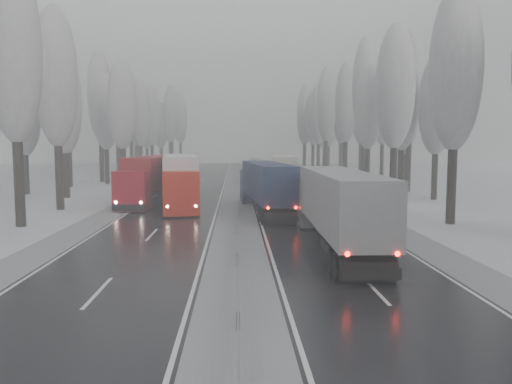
{
  "coord_description": "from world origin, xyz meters",
  "views": [
    {
      "loc": [
        -0.04,
        -18.52,
        5.57
      ],
      "look_at": [
        1.37,
        16.71,
        2.2
      ],
      "focal_mm": 35.0,
      "sensor_mm": 36.0,
      "label": 1
    }
  ],
  "objects": [
    {
      "name": "tree_71",
      "position": [
        -21.09,
        83.19,
        12.63
      ],
      "size": [
        3.6,
        3.6,
        19.61
      ],
      "color": "black",
      "rests_on": "ground"
    },
    {
      "name": "truck_blue_box",
      "position": [
        2.31,
        22.16,
        2.39
      ],
      "size": [
        3.97,
        16.08,
        4.09
      ],
      "rotation": [
        0.0,
        0.0,
        0.09
      ],
      "color": "#1E1F4B",
      "rests_on": "ground"
    },
    {
      "name": "tree_70",
      "position": [
        -16.33,
        79.19,
        11.03
      ],
      "size": [
        3.6,
        3.6,
        17.09
      ],
      "color": "black",
      "rests_on": "ground"
    },
    {
      "name": "shoulder_left",
      "position": [
        -10.2,
        30.0,
        0.02
      ],
      "size": [
        2.4,
        200.0,
        0.04
      ],
      "primitive_type": "cube",
      "color": "#919398",
      "rests_on": "ground"
    },
    {
      "name": "tree_19",
      "position": [
        20.02,
        31.03,
        9.42
      ],
      "size": [
        3.6,
        3.6,
        14.57
      ],
      "color": "black",
      "rests_on": "ground"
    },
    {
      "name": "tree_36",
      "position": [
        17.04,
        106.16,
        13.02
      ],
      "size": [
        3.6,
        3.6,
        20.23
      ],
      "color": "black",
      "rests_on": "ground"
    },
    {
      "name": "tree_39",
      "position": [
        21.55,
        120.73,
        10.45
      ],
      "size": [
        3.6,
        3.6,
        16.19
      ],
      "color": "black",
      "rests_on": "ground"
    },
    {
      "name": "tree_63",
      "position": [
        -21.85,
        47.73,
        10.89
      ],
      "size": [
        3.6,
        3.6,
        16.88
      ],
      "color": "black",
      "rests_on": "ground"
    },
    {
      "name": "tree_56",
      "position": [
        -14.71,
        15.7,
        11.68
      ],
      "size": [
        3.6,
        3.6,
        18.12
      ],
      "color": "black",
      "rests_on": "ground"
    },
    {
      "name": "tree_23",
      "position": [
        23.31,
        49.6,
        8.77
      ],
      "size": [
        3.6,
        3.6,
        13.55
      ],
      "color": "black",
      "rests_on": "ground"
    },
    {
      "name": "tree_78",
      "position": [
        -17.56,
        115.31,
        12.59
      ],
      "size": [
        3.6,
        3.6,
        19.55
      ],
      "color": "black",
      "rests_on": "ground"
    },
    {
      "name": "tree_60",
      "position": [
        -17.75,
        34.2,
        9.59
      ],
      "size": [
        3.6,
        3.6,
        14.84
      ],
      "color": "black",
      "rests_on": "ground"
    },
    {
      "name": "tree_72",
      "position": [
        -18.93,
        88.54,
        9.76
      ],
      "size": [
        3.6,
        3.6,
        15.11
      ],
      "color": "black",
      "rests_on": "ground"
    },
    {
      "name": "tree_76",
      "position": [
        -14.05,
        108.72,
        11.95
      ],
      "size": [
        3.6,
        3.6,
        18.55
      ],
      "color": "black",
      "rests_on": "ground"
    },
    {
      "name": "tree_16",
      "position": [
        15.04,
        15.67,
        10.67
      ],
      "size": [
        3.6,
        3.6,
        16.53
      ],
      "color": "black",
      "rests_on": "ground"
    },
    {
      "name": "tree_69",
      "position": [
        -21.42,
        73.11,
        12.46
      ],
      "size": [
        3.6,
        3.6,
        19.35
      ],
      "color": "black",
      "rests_on": "ground"
    },
    {
      "name": "tree_68",
      "position": [
        -16.58,
        69.11,
        10.75
      ],
      "size": [
        3.6,
        3.6,
        16.65
      ],
      "color": "black",
      "rests_on": "ground"
    },
    {
      "name": "tree_62",
      "position": [
        -13.94,
        43.73,
        10.36
      ],
      "size": [
        3.6,
        3.6,
        16.04
      ],
      "color": "black",
      "rests_on": "ground"
    },
    {
      "name": "tree_18",
      "position": [
        14.51,
        27.03,
        10.7
      ],
      "size": [
        3.6,
        3.6,
        16.58
      ],
      "color": "black",
      "rests_on": "ground"
    },
    {
      "name": "tree_37",
      "position": [
        24.02,
        110.16,
        10.56
      ],
      "size": [
        3.6,
        3.6,
        16.37
      ],
      "color": "black",
      "rests_on": "ground"
    },
    {
      "name": "tree_77",
      "position": [
        -19.66,
        112.72,
        9.26
      ],
      "size": [
        3.6,
        3.6,
        14.32
      ],
      "color": "black",
      "rests_on": "ground"
    },
    {
      "name": "tree_26",
      "position": [
        17.56,
        61.27,
        12.1
      ],
      "size": [
        3.6,
        3.6,
        18.78
      ],
      "color": "black",
      "rests_on": "ground"
    },
    {
      "name": "tree_65",
      "position": [
        -20.05,
        56.71,
        12.55
      ],
      "size": [
        3.6,
        3.6,
        19.48
      ],
      "color": "black",
      "rests_on": "ground"
    },
    {
      "name": "tree_32",
      "position": [
        16.63,
        89.21,
        11.18
      ],
      "size": [
        3.6,
        3.6,
        17.33
      ],
      "color": "black",
      "rests_on": "ground"
    },
    {
      "name": "tree_74",
      "position": [
        -15.07,
        99.33,
        12.67
      ],
      "size": [
        3.6,
        3.6,
        19.68
      ],
      "color": "black",
      "rests_on": "ground"
    },
    {
      "name": "tree_79",
      "position": [
        -20.33,
        119.31,
        11.01
      ],
      "size": [
        3.6,
        3.6,
        17.07
      ],
      "color": "black",
      "rests_on": "ground"
    },
    {
      "name": "tree_58",
      "position": [
        -15.13,
        24.57,
        11.1
      ],
      "size": [
        3.6,
        3.6,
        17.21
      ],
      "color": "black",
      "rests_on": "ground"
    },
    {
      "name": "ground",
      "position": [
        0.0,
        0.0,
        0.0
      ],
      "size": [
        260.0,
        260.0,
        0.0
      ],
      "primitive_type": "plane",
      "color": "silver",
      "rests_on": "ground"
    },
    {
      "name": "box_truck_distant",
      "position": [
        3.92,
        90.27,
        1.33
      ],
      "size": [
        2.36,
        7.07,
        2.62
      ],
      "rotation": [
        0.0,
        0.0,
        -0.03
      ],
      "color": "silver",
      "rests_on": "ground"
    },
    {
      "name": "tree_34",
      "position": [
        15.73,
        96.32,
        11.37
      ],
      "size": [
        3.6,
        3.6,
        17.63
      ],
      "color": "black",
      "rests_on": "ground"
    },
    {
      "name": "truck_red_red",
      "position": [
        -8.19,
        29.8,
        2.57
      ],
      "size": [
        3.81,
        17.27,
        4.4
      ],
      "rotation": [
        0.0,
        0.0,
        -0.07
      ],
      "color": "#9D0815",
      "rests_on": "ground"
    },
    {
      "name": "truck_cream_box",
      "position": [
        5.77,
        42.72,
        2.45
      ],
      "size": [
        3.67,
        16.5,
        4.2
      ],
      "rotation": [
        0.0,
        0.0,
        -0.07
      ],
      "color": "#A5A392",
      "rests_on": "ground"
    },
    {
      "name": "tree_21",
      "position": [
        20.12,
        39.17,
        12.0
      ],
      "size": [
        3.6,
        3.6,
        18.62
      ],
      "color": "black",
      "rests_on": "ground"
    },
    {
      "name": "tree_29",
      "position": [
        23.71,
        75.95,
        11.67
      ],
      "size": [
        3.6,
        3.6,
        18.11
      ],
      "color": "black",
      "rests_on": "ground"
    },
    {
      "name": "tree_67",
      "position": [
        -19.54,
        66.35,
        11.03
      ],
      "size": [
        3.6,
        3.6,
        17.09
      ],
      "color": "black",
      "rests_on": "ground"
    },
    {
      "name": "tree_38",
      "position": [
        18.73,
        116.73,
        11.59
      ],
      "size": [
        3.6,
        3.6,
        17.97
      ],
      "color": "black",
      "rests_on": "ground"
    },
    {
      "name": "median_slush",
      "position": [
        0.0,
        30.0,
        0.02
      ],
      "size": [
        3.0,
        200.0,
        0.04
      ],
      "primitive_type": "cube",
      "color": "#919398",
      "rests_on": "ground"
    },
    {
      "name": "tree_28",
      "position": [
        16.34,
        71.95,
        12.64
      ],
      "size": [
        3.6,
        3.6,
        19.62
      ],
      "color": "black",
      "rests_on": "ground"
    },
    {
      "name": "tree_22",
      "position": [
        17.02,
        45.6,
        10.24
      ],
      "size": [
        3.6,
        3.6,
        15.86
      ],
      "color": "black",
      "rests_on": "ground"
    },
    {
      "name": "shoulder_right",
      "position": [
        10.2,
        30.0,
        0.02
      ],
      "size": [
        2.4,
        200.0,
        0.04
      ],
      "primitive_type": "cube",
      "color": "#919398",
      "rests_on": "ground"
    },
    {
      "name": "tree_75",
      "position": [
        -24.2,
        103.33,
        11.99
      ],
      "size": [
        3.6,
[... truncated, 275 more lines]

